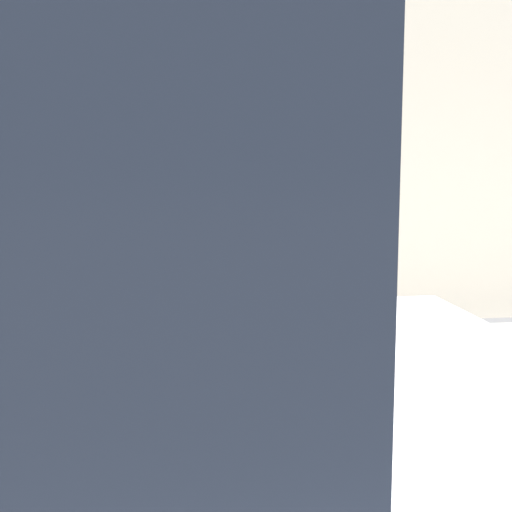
{
  "coord_description": "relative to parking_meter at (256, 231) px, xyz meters",
  "views": [
    {
      "loc": [
        -0.3,
        -2.06,
        1.55
      ],
      "look_at": [
        0.18,
        1.25,
        1.09
      ],
      "focal_mm": 50.0,
      "sensor_mm": 36.0,
      "label": 1
    }
  ],
  "objects": [
    {
      "name": "building_facade",
      "position": [
        -0.18,
        3.22,
        1.33
      ],
      "size": [
        24.0,
        0.3,
        5.08
      ],
      "color": "beige",
      "rests_on": "ground_plane"
    },
    {
      "name": "sidewalk",
      "position": [
        -0.18,
        0.95,
        -1.14
      ],
      "size": [
        24.0,
        2.8,
        0.13
      ],
      "color": "#9E9B96",
      "rests_on": "ground_plane"
    },
    {
      "name": "parking_meter",
      "position": [
        0.0,
        0.0,
        0.0
      ],
      "size": [
        0.2,
        0.13,
        1.47
      ],
      "color": "gray",
      "rests_on": "sidewalk"
    }
  ]
}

